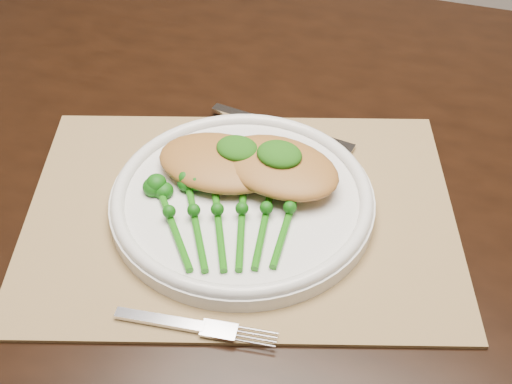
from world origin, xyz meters
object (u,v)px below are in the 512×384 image
at_px(chicken_fillet_left, 219,162).
at_px(broccolini_bundle, 230,227).
at_px(dinner_plate, 242,199).
at_px(placemat, 241,214).
at_px(dining_table, 275,331).

distance_m(chicken_fillet_left, broccolini_bundle, 0.09).
height_order(dinner_plate, broccolini_bundle, broccolini_bundle).
bearing_deg(placemat, dinner_plate, 76.61).
distance_m(dinner_plate, chicken_fillet_left, 0.05).
xyz_separation_m(dining_table, broccolini_bundle, (0.02, -0.16, 0.40)).
height_order(dining_table, chicken_fillet_left, chicken_fillet_left).
xyz_separation_m(dinner_plate, chicken_fillet_left, (-0.04, 0.02, 0.02)).
distance_m(dinner_plate, broccolini_bundle, 0.05).
height_order(chicken_fillet_left, broccolini_bundle, chicken_fillet_left).
bearing_deg(broccolini_bundle, placemat, 74.17).
relative_size(placemat, dinner_plate, 1.62).
relative_size(chicken_fillet_left, broccolini_bundle, 0.70).
height_order(placemat, dinner_plate, dinner_plate).
bearing_deg(broccolini_bundle, dining_table, 66.26).
relative_size(dining_table, dinner_plate, 5.82).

